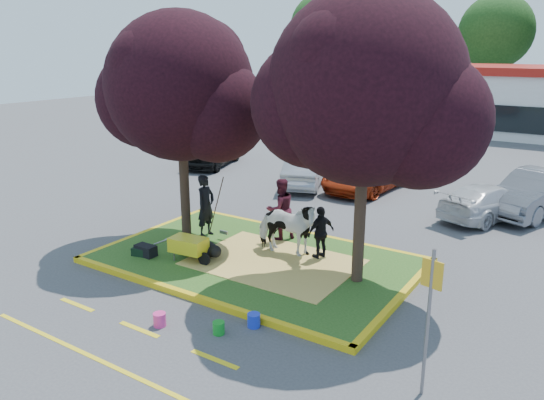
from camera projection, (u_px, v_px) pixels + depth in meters
The scene contains 32 objects.
ground at pixel (255, 263), 14.36m from camera, with size 90.00×90.00×0.00m, color #424244.
median_island at pixel (255, 260), 14.34m from camera, with size 8.00×5.00×0.15m, color #255019.
curb_near at pixel (191, 297), 12.26m from camera, with size 8.30×0.16×0.15m, color yellow.
curb_far at pixel (302, 233), 16.41m from camera, with size 8.30×0.16×0.15m, color yellow.
curb_left at pixel (147, 232), 16.47m from camera, with size 0.16×5.30×0.15m, color yellow.
curb_right at pixel (400, 298), 12.20m from camera, with size 0.16×5.30×0.15m, color yellow.
straw_bedding at pixel (273, 262), 14.00m from camera, with size 4.20×3.00×0.01m, color #EDD061.
tree_purple_left at pixel (180, 94), 14.90m from camera, with size 5.06×4.20×6.51m.
tree_purple_right at pixel (366, 97), 11.70m from camera, with size 5.30×4.40×6.82m.
fire_lane_stripe_a at pixel (77, 305), 12.02m from camera, with size 1.10×0.12×0.01m, color yellow.
fire_lane_stripe_b at pixel (139, 329), 10.98m from camera, with size 1.10×0.12×0.01m, color yellow.
fire_lane_stripe_c at pixel (215, 359), 9.93m from camera, with size 1.10×0.12×0.01m, color yellow.
fire_lane_long at pixel (92, 357), 10.01m from camera, with size 6.00×0.10×0.01m, color yellow.
retail_building at pixel (519, 99), 35.21m from camera, with size 20.40×8.40×4.40m.
treeline at pixel (538, 19), 41.83m from camera, with size 46.58×7.80×14.63m.
cow at pixel (286, 228), 14.33m from camera, with size 0.83×1.82×1.53m, color white.
calf at pixel (201, 248), 14.35m from camera, with size 1.11×0.63×0.48m, color black.
handler at pixel (206, 206), 15.76m from camera, with size 0.68×0.45×1.86m, color black.
visitor_a at pixel (280, 209), 15.50m from camera, with size 0.89×0.69×1.82m, color #4C1524.
visitor_b at pixel (321, 232), 14.12m from camera, with size 0.85×0.35×1.44m, color black.
wheelbarrow at pixel (189, 245), 13.97m from camera, with size 1.73×0.67×0.65m.
gear_bag_dark at pixel (146, 250), 14.42m from camera, with size 0.59×0.32×0.30m, color black.
gear_bag_green at pixel (140, 252), 14.45m from camera, with size 0.40×0.25×0.22m, color black.
sign_post at pixel (429, 307), 8.50m from camera, with size 0.36×0.11×2.61m.
bucket_green at pixel (219, 328), 10.78m from camera, with size 0.25×0.25×0.26m, color #169425.
bucket_pink at pixel (160, 320), 11.09m from camera, with size 0.27×0.27×0.29m, color #E33286.
bucket_blue at pixel (254, 320), 11.06m from camera, with size 0.27×0.27×0.29m, color blue.
car_black at pixel (213, 150), 25.97m from camera, with size 1.75×4.35×1.48m, color black.
car_silver at pixel (305, 170), 22.14m from camera, with size 1.40×4.01×1.32m, color #9A9CA2.
car_red at pixel (368, 173), 21.59m from camera, with size 2.20×4.77×1.33m, color #9A280C.
car_white at pixel (488, 201), 17.93m from camera, with size 1.66×4.08×1.18m, color silver.
car_grey at pixel (536, 193), 18.30m from camera, with size 1.62×4.64×1.53m, color slate.
Camera 1 is at (7.64, -10.90, 5.65)m, focal length 35.00 mm.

